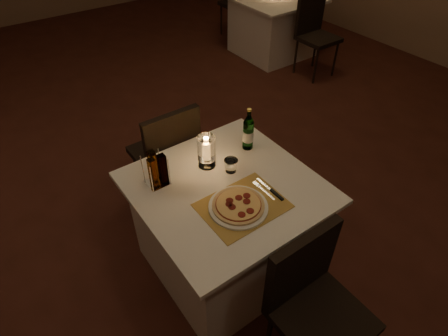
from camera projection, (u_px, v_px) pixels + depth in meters
floor at (188, 195)px, 3.14m from camera, size 8.00×10.00×0.02m
main_table at (226, 228)px, 2.37m from camera, size 1.00×1.00×0.74m
chair_near at (312, 296)px, 1.82m from camera, size 0.42×0.42×0.90m
chair_far at (168, 150)px, 2.70m from camera, size 0.42×0.42×0.90m
placemat at (243, 206)px, 2.01m from camera, size 0.45×0.34×0.00m
plate at (238, 207)px, 1.99m from camera, size 0.32×0.32×0.01m
pizza at (238, 205)px, 1.98m from camera, size 0.28×0.28×0.02m
fork at (262, 189)px, 2.10m from camera, size 0.02×0.18×0.00m
knife at (274, 192)px, 2.08m from camera, size 0.02×0.22×0.01m
tumbler at (231, 166)px, 2.20m from camera, size 0.08×0.08×0.08m
water_bottle at (248, 133)px, 2.33m from camera, size 0.07×0.07×0.29m
hurricane_candle at (206, 149)px, 2.19m from camera, size 0.11×0.11×0.21m
cruet_caddy at (157, 171)px, 2.08m from camera, size 0.12×0.12×0.21m
neighbor_table_right at (273, 26)px, 5.02m from camera, size 1.00×1.00×0.74m
neighbor_chair_ra at (314, 29)px, 4.47m from camera, size 0.42×0.42×0.90m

